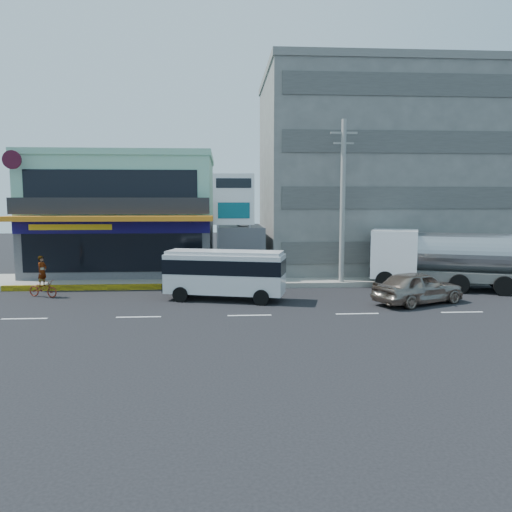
# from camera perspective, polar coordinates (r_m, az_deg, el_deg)

# --- Properties ---
(ground) EXTENTS (120.00, 120.00, 0.00)m
(ground) POSITION_cam_1_polar(r_m,az_deg,el_deg) (22.91, -0.75, -6.81)
(ground) COLOR black
(ground) RESTS_ON ground
(sidewalk) EXTENTS (70.00, 5.00, 0.30)m
(sidewalk) POSITION_cam_1_polar(r_m,az_deg,el_deg) (32.76, 7.15, -2.60)
(sidewalk) COLOR gray
(sidewalk) RESTS_ON ground
(shop_building) EXTENTS (12.40, 11.70, 8.00)m
(shop_building) POSITION_cam_1_polar(r_m,az_deg,el_deg) (36.88, -14.47, 4.25)
(shop_building) COLOR #424247
(shop_building) RESTS_ON ground
(concrete_building) EXTENTS (16.00, 12.00, 14.00)m
(concrete_building) POSITION_cam_1_polar(r_m,az_deg,el_deg) (38.95, 13.07, 8.81)
(concrete_building) COLOR gray
(concrete_building) RESTS_ON ground
(gap_structure) EXTENTS (3.00, 6.00, 3.50)m
(gap_structure) POSITION_cam_1_polar(r_m,az_deg,el_deg) (34.47, -1.80, 0.58)
(gap_structure) COLOR #424247
(gap_structure) RESTS_ON ground
(satellite_dish) EXTENTS (1.50, 1.50, 0.15)m
(satellite_dish) POSITION_cam_1_polar(r_m,az_deg,el_deg) (33.34, -1.75, 3.53)
(satellite_dish) COLOR slate
(satellite_dish) RESTS_ON gap_structure
(billboard) EXTENTS (2.60, 0.18, 6.90)m
(billboard) POSITION_cam_1_polar(r_m,az_deg,el_deg) (31.48, -2.56, 5.82)
(billboard) COLOR gray
(billboard) RESTS_ON ground
(utility_pole_near) EXTENTS (1.60, 0.30, 10.00)m
(utility_pole_near) POSITION_cam_1_polar(r_m,az_deg,el_deg) (30.53, 9.88, 6.13)
(utility_pole_near) COLOR #999993
(utility_pole_near) RESTS_ON ground
(minibus) EXTENTS (6.53, 3.50, 2.61)m
(minibus) POSITION_cam_1_polar(r_m,az_deg,el_deg) (26.19, -3.59, -1.70)
(minibus) COLOR silver
(minibus) RESTS_ON ground
(sedan) EXTENTS (5.32, 3.81, 1.68)m
(sedan) POSITION_cam_1_polar(r_m,az_deg,el_deg) (26.63, 18.04, -3.42)
(sedan) COLOR gray
(sedan) RESTS_ON ground
(tanker_truck) EXTENTS (9.08, 5.56, 3.45)m
(tanker_truck) POSITION_cam_1_polar(r_m,az_deg,el_deg) (31.39, 20.45, -0.20)
(tanker_truck) COLOR white
(tanker_truck) RESTS_ON ground
(motorcycle_rider) EXTENTS (1.86, 1.19, 2.25)m
(motorcycle_rider) POSITION_cam_1_polar(r_m,az_deg,el_deg) (29.44, -23.19, -2.91)
(motorcycle_rider) COLOR #5E190D
(motorcycle_rider) RESTS_ON ground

